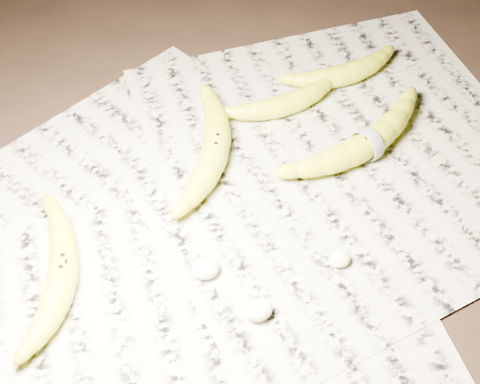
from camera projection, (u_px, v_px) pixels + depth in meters
name	position (u px, v px, depth m)	size (l,w,h in m)	color
ground	(232.00, 225.00, 0.91)	(3.00, 3.00, 0.00)	black
newspaper_patch	(243.00, 198.00, 0.93)	(0.90, 0.70, 0.01)	#A8A590
banana_left_a	(62.00, 267.00, 0.83)	(0.20, 0.06, 0.04)	yellow
banana_left_b	(61.00, 285.00, 0.82)	(0.18, 0.05, 0.03)	yellow
banana_center	(216.00, 147.00, 0.96)	(0.23, 0.07, 0.04)	yellow
banana_taped	(368.00, 142.00, 0.97)	(0.25, 0.07, 0.04)	yellow
banana_upper_a	(288.00, 102.00, 1.03)	(0.18, 0.06, 0.03)	yellow
banana_upper_b	(346.00, 72.00, 1.08)	(0.17, 0.06, 0.04)	yellow
measuring_tape	(368.00, 142.00, 0.97)	(0.05, 0.05, 0.00)	white
flesh_chunk_a	(206.00, 267.00, 0.84)	(0.04, 0.03, 0.02)	#F0E7BA
flesh_chunk_b	(259.00, 308.00, 0.80)	(0.04, 0.03, 0.02)	#F0E7BA
flesh_chunk_c	(340.00, 257.00, 0.85)	(0.03, 0.02, 0.02)	#F0E7BA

